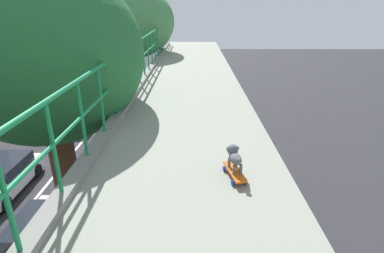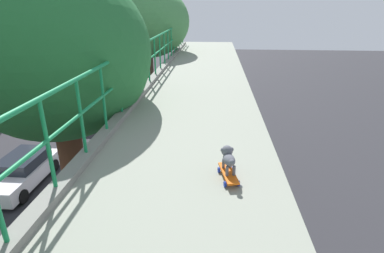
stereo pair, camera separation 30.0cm
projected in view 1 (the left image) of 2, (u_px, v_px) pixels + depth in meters
The scene contains 8 objects.
green_railing at pixel (15, 233), 2.43m from camera, with size 0.20×30.01×1.12m.
car_silver_fifth at pixel (38, 235), 10.75m from camera, with size 1.80×4.16×1.43m.
car_white_sixth at pixel (3, 177), 14.28m from camera, with size 1.98×4.40×1.41m.
city_bus at pixel (91, 79), 27.39m from camera, with size 2.72×11.84×3.57m.
roadside_tree_mid at pixel (46, 62), 5.97m from camera, with size 3.83×3.83×9.07m.
roadside_tree_far at pixel (129, 26), 12.98m from camera, with size 3.82×3.82×9.07m.
toy_skateboard at pixel (235, 172), 3.70m from camera, with size 0.26×0.53×0.09m.
small_dog at pixel (234, 156), 3.68m from camera, with size 0.20×0.36×0.29m.
Camera 1 is at (1.17, -1.93, 8.22)m, focal length 28.60 mm.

